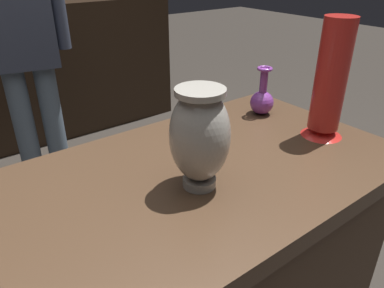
{
  "coord_description": "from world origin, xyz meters",
  "views": [
    {
      "loc": [
        -0.46,
        -0.64,
        1.3
      ],
      "look_at": [
        -0.0,
        -0.03,
        0.9
      ],
      "focal_mm": 34.55,
      "sensor_mm": 36.0,
      "label": 1
    }
  ],
  "objects": [
    {
      "name": "visitor_center_back",
      "position": [
        -0.01,
        1.36,
        0.92
      ],
      "size": [
        0.46,
        0.24,
        1.57
      ],
      "rotation": [
        0.0,
        0.0,
        2.93
      ],
      "color": "slate",
      "rests_on": "ground_plane"
    },
    {
      "name": "vase_tall_behind",
      "position": [
        0.47,
        -0.07,
        0.97
      ],
      "size": [
        0.12,
        0.12,
        0.35
      ],
      "color": "red",
      "rests_on": "display_plinth"
    },
    {
      "name": "vase_left_accent",
      "position": [
        0.45,
        0.16,
        0.85
      ],
      "size": [
        0.08,
        0.08,
        0.16
      ],
      "color": "#7A388E",
      "rests_on": "display_plinth"
    },
    {
      "name": "vase_centerpiece",
      "position": [
        -0.0,
        -0.06,
        0.93
      ],
      "size": [
        0.14,
        0.14,
        0.24
      ],
      "color": "gray",
      "rests_on": "display_plinth"
    },
    {
      "name": "display_plinth",
      "position": [
        0.0,
        0.0,
        0.4
      ],
      "size": [
        1.2,
        0.64,
        0.8
      ],
      "color": "#422D1E",
      "rests_on": "ground_plane"
    },
    {
      "name": "back_display_shelf",
      "position": [
        0.0,
        2.2,
        0.49
      ],
      "size": [
        2.6,
        0.4,
        0.99
      ],
      "color": "black",
      "rests_on": "ground_plane"
    }
  ]
}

